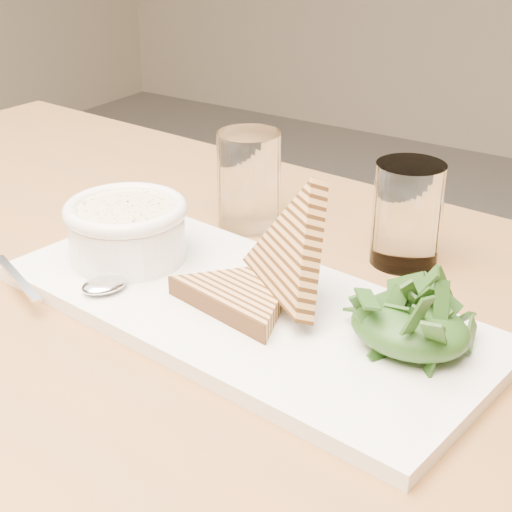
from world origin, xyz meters
The scene contains 14 objects.
table_top centered at (0.00, 0.12, 0.74)m, with size 1.26×0.84×0.04m, color #905D2F.
table_leg_bl centered at (-0.59, 0.49, 0.36)m, with size 0.06×0.06×0.72m, color #905D2F.
platter centered at (0.10, 0.19, 0.77)m, with size 0.45×0.20×0.01m, color white.
soup_bowl centered at (-0.04, 0.20, 0.80)m, with size 0.11×0.11×0.04m, color white.
soup centered at (-0.04, 0.20, 0.83)m, with size 0.09×0.09×0.01m, color beige.
bowl_rim centered at (-0.04, 0.20, 0.83)m, with size 0.12×0.12×0.01m, color white.
sandwich_flat centered at (0.10, 0.18, 0.79)m, with size 0.14×0.14×0.02m, color tan, non-canonical shape.
sandwich_lean centered at (0.13, 0.21, 0.82)m, with size 0.14×0.14×0.08m, color tan, non-canonical shape.
salad_base centered at (0.25, 0.19, 0.80)m, with size 0.10×0.08×0.04m, color black.
arugula_pile centered at (0.25, 0.19, 0.80)m, with size 0.11×0.10×0.05m, color #376425, non-canonical shape.
spoon_bowl centered at (-0.02, 0.13, 0.78)m, with size 0.03×0.04×0.01m, color silver.
spoon_handle centered at (-0.10, 0.10, 0.78)m, with size 0.10×0.01×0.00m, color silver.
glass_near centered at (-0.01, 0.35, 0.82)m, with size 0.07×0.07×0.11m, color white.
glass_far centered at (0.17, 0.36, 0.81)m, with size 0.07×0.07×0.10m, color white.
Camera 1 is at (0.43, -0.31, 1.11)m, focal length 55.00 mm.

